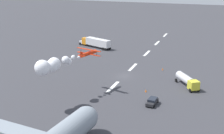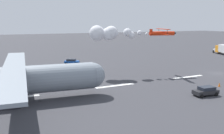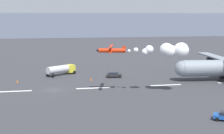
{
  "view_description": "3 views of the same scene",
  "coord_description": "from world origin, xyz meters",
  "px_view_note": "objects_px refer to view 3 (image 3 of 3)",
  "views": [
    {
      "loc": [
        77.35,
        25.29,
        28.68
      ],
      "look_at": [
        6.8,
        -1.15,
        4.63
      ],
      "focal_mm": 47.42,
      "sensor_mm": 36.0,
      "label": 1
    },
    {
      "loc": [
        47.53,
        41.44,
        12.06
      ],
      "look_at": [
        27.85,
        0.0,
        3.71
      ],
      "focal_mm": 39.8,
      "sensor_mm": 36.0,
      "label": 2
    },
    {
      "loc": [
        0.15,
        -72.96,
        16.84
      ],
      "look_at": [
        12.71,
        -5.26,
        5.81
      ],
      "focal_mm": 50.66,
      "sensor_mm": 36.0,
      "label": 3
    }
  ],
  "objects_px": {
    "cargo_transport_plane": "(222,67)",
    "stunt_biplane_red": "(166,50)",
    "traffic_cone_far": "(91,79)",
    "fuel_tanker_truck": "(61,69)",
    "airport_staff_sedan": "(114,75)",
    "traffic_cone_near": "(17,81)"
  },
  "relations": [
    {
      "from": "cargo_transport_plane",
      "to": "airport_staff_sedan",
      "type": "bearing_deg",
      "value": 160.9
    },
    {
      "from": "cargo_transport_plane",
      "to": "traffic_cone_far",
      "type": "relative_size",
      "value": 48.21
    },
    {
      "from": "stunt_biplane_red",
      "to": "traffic_cone_far",
      "type": "bearing_deg",
      "value": 130.01
    },
    {
      "from": "fuel_tanker_truck",
      "to": "traffic_cone_near",
      "type": "relative_size",
      "value": 11.55
    },
    {
      "from": "fuel_tanker_truck",
      "to": "stunt_biplane_red",
      "type": "bearing_deg",
      "value": -50.27
    },
    {
      "from": "traffic_cone_far",
      "to": "cargo_transport_plane",
      "type": "bearing_deg",
      "value": -10.47
    },
    {
      "from": "fuel_tanker_truck",
      "to": "airport_staff_sedan",
      "type": "height_order",
      "value": "fuel_tanker_truck"
    },
    {
      "from": "cargo_transport_plane",
      "to": "stunt_biplane_red",
      "type": "distance_m",
      "value": 23.39
    },
    {
      "from": "cargo_transport_plane",
      "to": "fuel_tanker_truck",
      "type": "bearing_deg",
      "value": 159.59
    },
    {
      "from": "stunt_biplane_red",
      "to": "traffic_cone_far",
      "type": "xyz_separation_m",
      "value": [
        -14.49,
        17.26,
        -9.24
      ]
    },
    {
      "from": "fuel_tanker_truck",
      "to": "cargo_transport_plane",
      "type": "bearing_deg",
      "value": -20.41
    },
    {
      "from": "cargo_transport_plane",
      "to": "stunt_biplane_red",
      "type": "bearing_deg",
      "value": -151.06
    },
    {
      "from": "cargo_transport_plane",
      "to": "traffic_cone_far",
      "type": "xyz_separation_m",
      "value": [
        -34.26,
        6.33,
        -3.18
      ]
    },
    {
      "from": "airport_staff_sedan",
      "to": "traffic_cone_near",
      "type": "distance_m",
      "value": 25.85
    },
    {
      "from": "cargo_transport_plane",
      "to": "fuel_tanker_truck",
      "type": "distance_m",
      "value": 44.6
    },
    {
      "from": "fuel_tanker_truck",
      "to": "airport_staff_sedan",
      "type": "xyz_separation_m",
      "value": [
        14.27,
        -6.02,
        -0.93
      ]
    },
    {
      "from": "fuel_tanker_truck",
      "to": "traffic_cone_far",
      "type": "distance_m",
      "value": 11.95
    },
    {
      "from": "airport_staff_sedan",
      "to": "traffic_cone_far",
      "type": "xyz_separation_m",
      "value": [
        -6.76,
        -3.19,
        -0.44
      ]
    },
    {
      "from": "airport_staff_sedan",
      "to": "traffic_cone_far",
      "type": "height_order",
      "value": "airport_staff_sedan"
    },
    {
      "from": "fuel_tanker_truck",
      "to": "airport_staff_sedan",
      "type": "distance_m",
      "value": 15.51
    },
    {
      "from": "traffic_cone_far",
      "to": "stunt_biplane_red",
      "type": "bearing_deg",
      "value": -49.99
    },
    {
      "from": "cargo_transport_plane",
      "to": "traffic_cone_near",
      "type": "xyz_separation_m",
      "value": [
        -53.21,
        6.81,
        -3.18
      ]
    }
  ]
}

